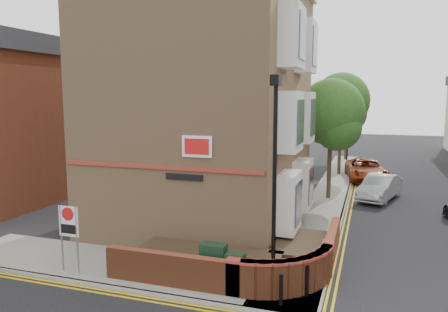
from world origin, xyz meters
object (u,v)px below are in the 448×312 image
Objects in this scene: lamppost at (274,184)px; zone_sign at (69,227)px; silver_car_near at (379,188)px; utility_cabinet_large at (213,263)px.

zone_sign is at bearing -173.93° from lamppost.
zone_sign is 17.43m from silver_car_near.
utility_cabinet_large is 0.55× the size of zone_sign.
silver_car_near is (9.74, 14.43, -0.95)m from zone_sign.
utility_cabinet_large is at bearing -93.60° from silver_car_near.
utility_cabinet_large is 14.53m from silver_car_near.
lamppost is 6.85m from zone_sign.
lamppost is 14.33m from silver_car_near.
zone_sign reaches higher than utility_cabinet_large.
utility_cabinet_large is 4.86m from zone_sign.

